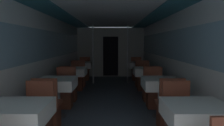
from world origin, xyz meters
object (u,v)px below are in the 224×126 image
at_px(chair_left_far_1, 64,95).
at_px(dining_table_left_2, 73,72).
at_px(chair_right_near_2, 150,90).
at_px(dining_table_right_1, 160,85).
at_px(support_pole_right_3, 127,54).
at_px(chair_right_near_3, 140,78).
at_px(chair_left_far_0, 37,124).
at_px(chair_left_far_3, 84,73).
at_px(support_pole_left_3, 93,54).
at_px(chair_left_far_2, 77,81).
at_px(dining_table_left_1, 56,85).
at_px(chair_left_near_3, 79,78).
at_px(dining_table_right_2, 146,72).
at_px(chair_left_near_1, 48,113).
at_px(chair_right_far_3, 136,73).
at_px(dining_table_right_3, 138,66).
at_px(dining_table_left_3, 82,66).
at_px(chair_right_far_1, 154,95).
at_px(chair_left_near_2, 68,90).
at_px(dining_table_right_0, 196,115).
at_px(chair_right_far_2, 143,81).
at_px(chair_right_near_1, 168,112).
at_px(dining_table_left_0, 17,115).

relative_size(chair_left_far_1, dining_table_left_2, 1.17).
xyz_separation_m(dining_table_left_2, chair_right_near_2, (2.01, -0.62, -0.35)).
relative_size(dining_table_right_1, support_pole_right_3, 0.36).
height_order(chair_left_far_1, chair_right_near_3, same).
xyz_separation_m(chair_left_far_0, chair_left_far_1, (0.00, 1.77, 0.00)).
relative_size(chair_left_far_1, chair_right_near_3, 1.00).
bearing_deg(chair_right_near_3, chair_left_far_0, -116.29).
relative_size(chair_left_far_3, support_pole_left_3, 0.43).
distance_m(chair_left_far_2, chair_right_near_2, 2.37).
bearing_deg(chair_right_near_2, dining_table_left_2, 162.76).
height_order(dining_table_left_1, support_pole_right_3, support_pole_right_3).
bearing_deg(chair_left_far_2, chair_left_far_1, 90.00).
bearing_deg(dining_table_left_2, chair_left_near_3, 90.00).
height_order(dining_table_right_2, chair_right_near_2, chair_right_near_2).
height_order(dining_table_left_1, dining_table_right_2, same).
height_order(chair_left_near_1, chair_right_far_3, same).
height_order(chair_left_near_3, support_pole_right_3, support_pole_right_3).
bearing_deg(dining_table_right_3, support_pole_right_3, 180.00).
height_order(dining_table_right_3, support_pole_right_3, support_pole_right_3).
relative_size(dining_table_left_3, chair_right_far_1, 0.85).
bearing_deg(chair_left_near_2, dining_table_right_0, -55.47).
bearing_deg(chair_right_far_2, chair_left_far_1, 41.40).
distance_m(dining_table_left_3, chair_right_far_3, 2.14).
bearing_deg(dining_table_right_1, chair_left_far_0, -150.25).
distance_m(dining_table_left_3, dining_table_right_3, 2.01).
height_order(support_pole_left_3, chair_right_near_1, support_pole_left_3).
relative_size(chair_right_near_1, chair_right_far_1, 1.00).
relative_size(dining_table_left_3, dining_table_right_3, 1.00).
bearing_deg(dining_table_right_1, dining_table_right_0, -90.00).
xyz_separation_m(chair_left_near_3, dining_table_right_1, (2.01, -2.92, 0.35)).
height_order(dining_table_left_3, chair_left_near_3, chair_left_near_3).
bearing_deg(dining_table_right_0, dining_table_left_1, 138.60).
distance_m(dining_table_right_1, dining_table_right_2, 1.77).
distance_m(dining_table_right_2, chair_right_far_3, 2.42).
bearing_deg(dining_table_left_2, chair_left_near_2, -90.00).
distance_m(chair_right_near_1, support_pole_right_3, 4.26).
xyz_separation_m(dining_table_right_0, chair_right_near_1, (0.00, 1.15, -0.35)).
bearing_deg(chair_left_far_3, dining_table_right_0, 108.69).
bearing_deg(dining_table_left_3, chair_right_far_2, -29.75).
xyz_separation_m(chair_left_far_0, dining_table_right_2, (2.01, 2.92, 0.35)).
height_order(chair_left_near_1, chair_left_near_2, same).
bearing_deg(dining_table_right_0, dining_table_left_2, 119.56).
relative_size(dining_table_right_2, chair_right_far_2, 0.85).
relative_size(chair_left_far_3, chair_right_far_2, 1.00).
distance_m(chair_left_near_2, chair_left_far_3, 3.02).
distance_m(dining_table_left_1, chair_right_near_1, 2.14).
height_order(chair_left_near_2, support_pole_left_3, support_pole_left_3).
bearing_deg(dining_table_left_0, chair_left_near_1, 90.00).
relative_size(dining_table_left_0, chair_right_near_3, 0.85).
bearing_deg(chair_right_far_3, dining_table_left_0, 71.31).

